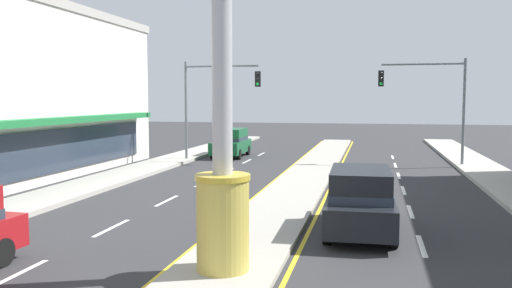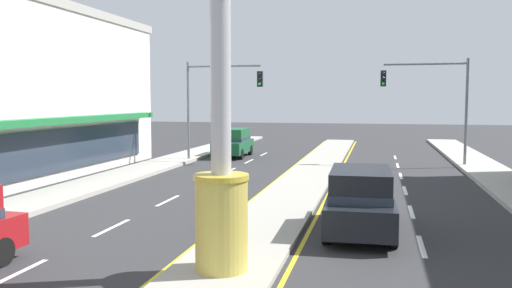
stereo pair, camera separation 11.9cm
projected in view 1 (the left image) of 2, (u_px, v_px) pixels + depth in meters
The scene contains 8 objects.
median_strip at pixel (299, 185), 23.62m from camera, with size 2.42×52.00×0.14m, color #A39E93.
sidewalk_left at pixel (92, 185), 23.63m from camera, with size 2.50×60.00×0.18m, color #ADA89E.
lane_markings at pixel (295, 192), 22.31m from camera, with size 9.16×52.00×0.01m.
district_sign at pixel (222, 77), 11.34m from camera, with size 6.57×1.22×8.30m.
traffic_light_left_side at pixel (213, 93), 32.39m from camera, with size 4.86×0.46×6.20m.
traffic_light_right_side at pixel (432, 93), 30.28m from camera, with size 4.86×0.46×6.20m.
suv_near_right_lane at pixel (231, 142), 35.73m from camera, with size 2.06×4.65×1.90m.
suv_near_left_lane at pixel (360, 200), 15.35m from camera, with size 2.06×4.65×1.90m.
Camera 1 is at (3.18, -5.24, 3.91)m, focal length 37.13 mm.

